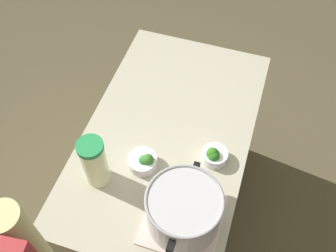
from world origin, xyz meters
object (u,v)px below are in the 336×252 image
cooking_pot (184,209)px  broccoli_bowl_front (214,155)px  lemonade_pitcher (94,162)px  broccoli_bowl_center (143,161)px

cooking_pot → broccoli_bowl_front: 0.31m
cooking_pot → broccoli_bowl_front: bearing=171.2°
lemonade_pitcher → broccoli_bowl_center: size_ratio=2.01×
broccoli_bowl_front → broccoli_bowl_center: bearing=-67.0°
broccoli_bowl_center → lemonade_pitcher: bearing=-54.5°
lemonade_pitcher → cooking_pot: bearing=79.6°
lemonade_pitcher → broccoli_bowl_front: 0.49m
lemonade_pitcher → broccoli_bowl_center: 0.21m
lemonade_pitcher → broccoli_bowl_front: size_ratio=2.25×
cooking_pot → broccoli_bowl_center: size_ratio=2.88×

